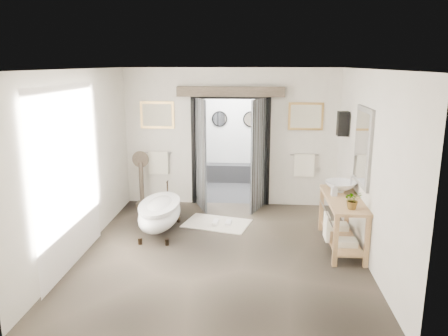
{
  "coord_description": "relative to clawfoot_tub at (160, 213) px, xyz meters",
  "views": [
    {
      "loc": [
        0.53,
        -6.59,
        2.99
      ],
      "look_at": [
        0.0,
        0.6,
        1.25
      ],
      "focal_mm": 35.0,
      "sensor_mm": 36.0,
      "label": 1
    }
  ],
  "objects": [
    {
      "name": "ground_plane",
      "position": [
        1.16,
        -0.72,
        -0.37
      ],
      "size": [
        5.0,
        5.0,
        0.0
      ],
      "primitive_type": "plane",
      "color": "brown"
    },
    {
      "name": "room_shell",
      "position": [
        1.13,
        -0.84,
        1.48
      ],
      "size": [
        4.52,
        5.02,
        2.91
      ],
      "color": "silver",
      "rests_on": "ground_plane"
    },
    {
      "name": "shower_room",
      "position": [
        1.16,
        3.27,
        0.53
      ],
      "size": [
        2.22,
        2.01,
        2.51
      ],
      "color": "#2A2A2B",
      "rests_on": "ground_plane"
    },
    {
      "name": "back_wall_dressing",
      "position": [
        1.16,
        1.6,
        1.19
      ],
      "size": [
        3.82,
        0.78,
        2.52
      ],
      "color": "black",
      "rests_on": "ground_plane"
    },
    {
      "name": "clawfoot_tub",
      "position": [
        0.0,
        0.0,
        0.0
      ],
      "size": [
        0.7,
        1.56,
        0.76
      ],
      "color": "black",
      "rests_on": "ground_plane"
    },
    {
      "name": "vanity",
      "position": [
        3.11,
        -0.41,
        0.13
      ],
      "size": [
        0.57,
        1.6,
        0.85
      ],
      "color": "tan",
      "rests_on": "ground_plane"
    },
    {
      "name": "pedestal_mirror",
      "position": [
        -0.71,
        1.46,
        0.14
      ],
      "size": [
        0.36,
        0.23,
        1.2
      ],
      "color": "brown",
      "rests_on": "ground_plane"
    },
    {
      "name": "rug",
      "position": [
        0.98,
        0.51,
        -0.37
      ],
      "size": [
        1.36,
        1.08,
        0.01
      ],
      "primitive_type": "cube",
      "rotation": [
        0.0,
        0.0,
        -0.25
      ],
      "color": "beige",
      "rests_on": "ground_plane"
    },
    {
      "name": "slippers",
      "position": [
        1.08,
        0.49,
        -0.33
      ],
      "size": [
        0.37,
        0.27,
        0.05
      ],
      "color": "silver",
      "rests_on": "rug"
    },
    {
      "name": "basin",
      "position": [
        3.15,
        -0.06,
        0.57
      ],
      "size": [
        0.59,
        0.59,
        0.18
      ],
      "primitive_type": "imported",
      "rotation": [
        0.0,
        0.0,
        -0.12
      ],
      "color": "white",
      "rests_on": "vanity"
    },
    {
      "name": "plant",
      "position": [
        3.16,
        -0.94,
        0.62
      ],
      "size": [
        0.28,
        0.24,
        0.29
      ],
      "primitive_type": "imported",
      "rotation": [
        0.0,
        0.0,
        0.09
      ],
      "color": "gray",
      "rests_on": "vanity"
    },
    {
      "name": "soap_bottle_a",
      "position": [
        3.0,
        -0.28,
        0.58
      ],
      "size": [
        0.1,
        0.1,
        0.21
      ],
      "primitive_type": "imported",
      "rotation": [
        0.0,
        0.0,
        0.08
      ],
      "color": "gray",
      "rests_on": "vanity"
    },
    {
      "name": "soap_bottle_b",
      "position": [
        3.07,
        0.21,
        0.55
      ],
      "size": [
        0.12,
        0.12,
        0.15
      ],
      "primitive_type": "imported",
      "rotation": [
        0.0,
        0.0,
        0.06
      ],
      "color": "gray",
      "rests_on": "vanity"
    }
  ]
}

